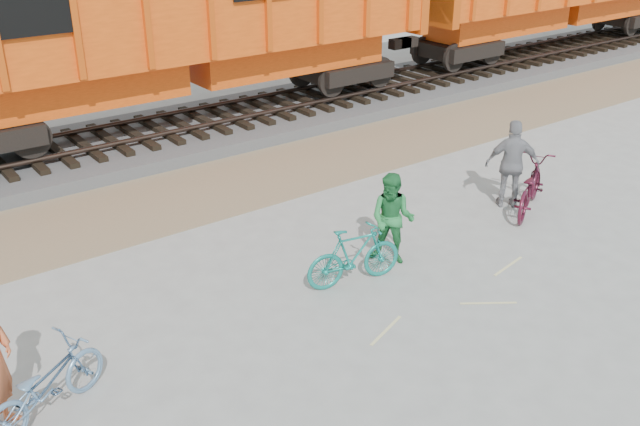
# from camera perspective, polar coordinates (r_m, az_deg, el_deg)

# --- Properties ---
(ground) EXTENTS (120.00, 120.00, 0.00)m
(ground) POSITION_cam_1_polar(r_m,az_deg,el_deg) (11.80, 6.36, -5.96)
(ground) COLOR #9E9E99
(ground) RESTS_ON ground
(gravel_strip) EXTENTS (120.00, 3.00, 0.02)m
(gravel_strip) POSITION_cam_1_polar(r_m,az_deg,el_deg) (15.79, -7.27, 2.29)
(gravel_strip) COLOR #91765A
(gravel_strip) RESTS_ON ground
(ballast_bed) EXTENTS (120.00, 4.00, 0.30)m
(ballast_bed) POSITION_cam_1_polar(r_m,az_deg,el_deg) (18.70, -12.72, 5.93)
(ballast_bed) COLOR slate
(ballast_bed) RESTS_ON ground
(track) EXTENTS (120.00, 2.60, 0.24)m
(track) POSITION_cam_1_polar(r_m,az_deg,el_deg) (18.60, -12.81, 6.87)
(track) COLOR black
(track) RESTS_ON ballast_bed
(hopper_car_center) EXTENTS (14.00, 3.13, 4.65)m
(hopper_car_center) POSITION_cam_1_polar(r_m,az_deg,el_deg) (18.36, -11.09, 14.96)
(hopper_car_center) COLOR black
(hopper_car_center) RESTS_ON track
(bicycle_blue) EXTENTS (1.89, 1.28, 0.94)m
(bicycle_blue) POSITION_cam_1_polar(r_m,az_deg,el_deg) (9.51, -21.15, -12.71)
(bicycle_blue) COLOR #658CB2
(bicycle_blue) RESTS_ON ground
(bicycle_teal) EXTENTS (1.75, 0.80, 1.01)m
(bicycle_teal) POSITION_cam_1_polar(r_m,az_deg,el_deg) (11.63, 2.74, -3.43)
(bicycle_teal) COLOR #168175
(bicycle_teal) RESTS_ON ground
(bicycle_maroon) EXTENTS (2.13, 1.59, 1.07)m
(bicycle_maroon) POSITION_cam_1_polar(r_m,az_deg,el_deg) (14.79, 16.42, 2.05)
(bicycle_maroon) COLOR #471123
(bicycle_maroon) RESTS_ON ground
(person_man) EXTENTS (0.95, 1.00, 1.62)m
(person_man) POSITION_cam_1_polar(r_m,az_deg,el_deg) (12.22, 5.81, -0.47)
(person_man) COLOR #23773A
(person_man) RESTS_ON ground
(person_woman) EXTENTS (1.09, 1.05, 1.82)m
(person_woman) POSITION_cam_1_polar(r_m,az_deg,el_deg) (14.81, 15.14, 3.79)
(person_woman) COLOR gray
(person_woman) RESTS_ON ground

